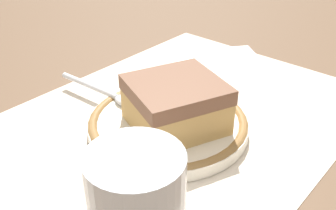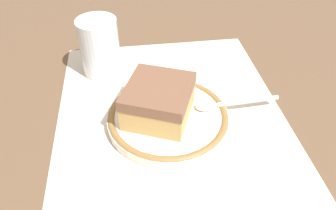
{
  "view_description": "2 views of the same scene",
  "coord_description": "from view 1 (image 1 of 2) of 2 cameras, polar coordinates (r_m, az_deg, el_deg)",
  "views": [
    {
      "loc": [
        -0.31,
        -0.26,
        0.27
      ],
      "look_at": [
        -0.02,
        -0.01,
        0.04
      ],
      "focal_mm": 42.28,
      "sensor_mm": 36.0,
      "label": 1
    },
    {
      "loc": [
        0.34,
        -0.06,
        0.35
      ],
      "look_at": [
        -0.02,
        -0.01,
        0.04
      ],
      "focal_mm": 34.4,
      "sensor_mm": 36.0,
      "label": 2
    }
  ],
  "objects": [
    {
      "name": "cake_slice",
      "position": [
        0.44,
        1.13,
        0.13
      ],
      "size": [
        0.13,
        0.12,
        0.05
      ],
      "color": "tan",
      "rests_on": "plate"
    },
    {
      "name": "ground_plane",
      "position": [
        0.49,
        0.64,
        -2.58
      ],
      "size": [
        2.4,
        2.4,
        0.0
      ],
      "primitive_type": "plane",
      "color": "brown"
    },
    {
      "name": "placemat",
      "position": [
        0.49,
        0.64,
        -2.51
      ],
      "size": [
        0.5,
        0.36,
        0.0
      ],
      "primitive_type": "cube",
      "color": "beige",
      "rests_on": "ground_plane"
    },
    {
      "name": "plate",
      "position": [
        0.47,
        0.0,
        -2.66
      ],
      "size": [
        0.19,
        0.19,
        0.02
      ],
      "color": "silver",
      "rests_on": "placemat"
    },
    {
      "name": "spoon",
      "position": [
        0.51,
        -8.27,
        1.57
      ],
      "size": [
        0.03,
        0.14,
        0.01
      ],
      "color": "silver",
      "rests_on": "plate"
    },
    {
      "name": "napkin",
      "position": [
        0.63,
        7.74,
        5.89
      ],
      "size": [
        0.19,
        0.19,
        0.0
      ],
      "primitive_type": "cube",
      "rotation": [
        0.0,
        0.0,
        0.9
      ],
      "color": "white",
      "rests_on": "placemat"
    }
  ]
}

